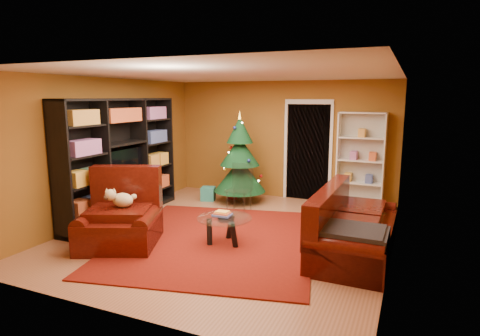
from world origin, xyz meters
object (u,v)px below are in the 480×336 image
at_px(media_unit, 121,159).
at_px(armchair, 119,216).
at_px(dog, 123,200).
at_px(coffee_table, 224,230).
at_px(gift_box_teal, 208,194).
at_px(sofa, 356,221).
at_px(acrylic_chair, 239,191).
at_px(rug, 216,240).
at_px(christmas_tree, 240,158).
at_px(gift_box_red, 233,194).
at_px(white_bookshelf, 361,160).

relative_size(media_unit, armchair, 2.40).
height_order(armchair, dog, armchair).
bearing_deg(coffee_table, gift_box_teal, 123.28).
xyz_separation_m(sofa, coffee_table, (-1.90, -0.45, -0.26)).
relative_size(media_unit, acrylic_chair, 3.39).
bearing_deg(media_unit, acrylic_chair, 31.34).
height_order(rug, armchair, armchair).
relative_size(christmas_tree, gift_box_red, 10.12).
bearing_deg(coffee_table, sofa, 13.18).
relative_size(gift_box_red, white_bookshelf, 0.10).
xyz_separation_m(white_bookshelf, sofa, (0.28, -2.60, -0.49)).
height_order(white_bookshelf, coffee_table, white_bookshelf).
xyz_separation_m(rug, gift_box_teal, (-1.29, 2.18, 0.14)).
distance_m(dog, sofa, 3.49).
bearing_deg(sofa, coffee_table, 104.04).
bearing_deg(armchair, sofa, -4.24).
bearing_deg(gift_box_red, media_unit, -122.83).
distance_m(christmas_tree, coffee_table, 2.66).
distance_m(gift_box_red, acrylic_chair, 1.10).
height_order(media_unit, dog, media_unit).
bearing_deg(gift_box_red, rug, -71.31).
distance_m(rug, dog, 1.57).
bearing_deg(dog, gift_box_red, 60.81).
xyz_separation_m(gift_box_teal, dog, (0.08, -2.89, 0.56)).
bearing_deg(coffee_table, white_bookshelf, 62.02).
relative_size(media_unit, christmas_tree, 1.47).
distance_m(dog, acrylic_chair, 2.52).
relative_size(dog, acrylic_chair, 0.47).
distance_m(christmas_tree, dog, 3.11).
xyz_separation_m(rug, dog, (-1.22, -0.71, 0.69)).
height_order(gift_box_teal, gift_box_red, gift_box_teal).
bearing_deg(coffee_table, dog, -156.69).
bearing_deg(rug, gift_box_red, 108.69).
relative_size(gift_box_teal, gift_box_red, 1.50).
relative_size(dog, sofa, 0.18).
xyz_separation_m(rug, gift_box_red, (-0.85, 2.53, 0.09)).
height_order(white_bookshelf, armchair, white_bookshelf).
relative_size(coffee_table, acrylic_chair, 0.99).
relative_size(armchair, acrylic_chair, 1.41).
height_order(gift_box_teal, dog, dog).
distance_m(rug, acrylic_chair, 1.71).
relative_size(rug, gift_box_teal, 12.03).
xyz_separation_m(gift_box_red, coffee_table, (1.06, -2.62, 0.12)).
bearing_deg(rug, armchair, -148.15).
bearing_deg(white_bookshelf, sofa, -82.19).
bearing_deg(armchair, dog, 45.00).
bearing_deg(armchair, gift_box_teal, 68.17).
relative_size(media_unit, gift_box_red, 14.83).
distance_m(gift_box_red, armchair, 3.34).
distance_m(rug, armchair, 1.54).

